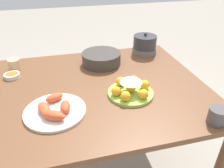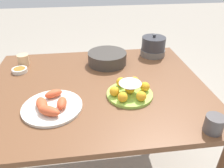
{
  "view_description": "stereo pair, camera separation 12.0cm",
  "coord_description": "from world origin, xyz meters",
  "px_view_note": "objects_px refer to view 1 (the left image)",
  "views": [
    {
      "loc": [
        -0.17,
        -1.07,
        1.43
      ],
      "look_at": [
        0.09,
        -0.07,
        0.81
      ],
      "focal_mm": 35.0,
      "sensor_mm": 36.0,
      "label": 1
    },
    {
      "loc": [
        -0.05,
        -1.09,
        1.43
      ],
      "look_at": [
        0.09,
        -0.07,
        0.81
      ],
      "focal_mm": 35.0,
      "sensor_mm": 36.0,
      "label": 2
    }
  ],
  "objects_px": {
    "serving_bowl": "(101,58)",
    "sauce_bowl": "(12,75)",
    "dining_table": "(95,100)",
    "warming_pot": "(145,45)",
    "cup_near": "(217,116)",
    "cake_plate": "(131,89)",
    "seafood_platter": "(55,110)",
    "cup_far": "(14,65)"
  },
  "relations": [
    {
      "from": "serving_bowl",
      "to": "sauce_bowl",
      "type": "bearing_deg",
      "value": -174.98
    },
    {
      "from": "dining_table",
      "to": "warming_pot",
      "type": "distance_m",
      "value": 0.61
    },
    {
      "from": "serving_bowl",
      "to": "warming_pot",
      "type": "relative_size",
      "value": 1.46
    },
    {
      "from": "cup_near",
      "to": "cake_plate",
      "type": "bearing_deg",
      "value": 133.35
    },
    {
      "from": "cake_plate",
      "to": "seafood_platter",
      "type": "distance_m",
      "value": 0.41
    },
    {
      "from": "cup_far",
      "to": "serving_bowl",
      "type": "bearing_deg",
      "value": -5.63
    },
    {
      "from": "sauce_bowl",
      "to": "cup_near",
      "type": "bearing_deg",
      "value": -35.5
    },
    {
      "from": "cake_plate",
      "to": "cup_near",
      "type": "height_order",
      "value": "cake_plate"
    },
    {
      "from": "dining_table",
      "to": "seafood_platter",
      "type": "height_order",
      "value": "seafood_platter"
    },
    {
      "from": "serving_bowl",
      "to": "warming_pot",
      "type": "distance_m",
      "value": 0.37
    },
    {
      "from": "cup_near",
      "to": "cup_far",
      "type": "xyz_separation_m",
      "value": [
        -0.94,
        0.78,
        -0.0
      ]
    },
    {
      "from": "cake_plate",
      "to": "warming_pot",
      "type": "distance_m",
      "value": 0.58
    },
    {
      "from": "sauce_bowl",
      "to": "cup_far",
      "type": "height_order",
      "value": "cup_far"
    },
    {
      "from": "cake_plate",
      "to": "sauce_bowl",
      "type": "xyz_separation_m",
      "value": [
        -0.65,
        0.36,
        -0.02
      ]
    },
    {
      "from": "warming_pot",
      "to": "sauce_bowl",
      "type": "bearing_deg",
      "value": -170.77
    },
    {
      "from": "dining_table",
      "to": "warming_pot",
      "type": "height_order",
      "value": "warming_pot"
    },
    {
      "from": "dining_table",
      "to": "cake_plate",
      "type": "relative_size",
      "value": 5.14
    },
    {
      "from": "cup_far",
      "to": "warming_pot",
      "type": "bearing_deg",
      "value": 2.76
    },
    {
      "from": "cake_plate",
      "to": "sauce_bowl",
      "type": "bearing_deg",
      "value": 151.03
    },
    {
      "from": "sauce_bowl",
      "to": "dining_table",
      "type": "bearing_deg",
      "value": -25.68
    },
    {
      "from": "cake_plate",
      "to": "seafood_platter",
      "type": "height_order",
      "value": "cake_plate"
    },
    {
      "from": "cup_near",
      "to": "warming_pot",
      "type": "bearing_deg",
      "value": 91.36
    },
    {
      "from": "cake_plate",
      "to": "cup_far",
      "type": "xyz_separation_m",
      "value": [
        -0.64,
        0.47,
        0.01
      ]
    },
    {
      "from": "cake_plate",
      "to": "serving_bowl",
      "type": "height_order",
      "value": "cake_plate"
    },
    {
      "from": "sauce_bowl",
      "to": "cup_near",
      "type": "xyz_separation_m",
      "value": [
        0.95,
        -0.68,
        0.03
      ]
    },
    {
      "from": "seafood_platter",
      "to": "cake_plate",
      "type": "bearing_deg",
      "value": 9.02
    },
    {
      "from": "cup_near",
      "to": "cup_far",
      "type": "relative_size",
      "value": 1.08
    },
    {
      "from": "cake_plate",
      "to": "warming_pot",
      "type": "height_order",
      "value": "warming_pot"
    },
    {
      "from": "cake_plate",
      "to": "cup_far",
      "type": "relative_size",
      "value": 3.31
    },
    {
      "from": "warming_pot",
      "to": "cup_far",
      "type": "bearing_deg",
      "value": -177.24
    },
    {
      "from": "dining_table",
      "to": "sauce_bowl",
      "type": "height_order",
      "value": "sauce_bowl"
    },
    {
      "from": "dining_table",
      "to": "cake_plate",
      "type": "distance_m",
      "value": 0.25
    },
    {
      "from": "warming_pot",
      "to": "cup_near",
      "type": "bearing_deg",
      "value": -88.64
    },
    {
      "from": "dining_table",
      "to": "serving_bowl",
      "type": "xyz_separation_m",
      "value": [
        0.1,
        0.28,
        0.14
      ]
    },
    {
      "from": "cake_plate",
      "to": "seafood_platter",
      "type": "relative_size",
      "value": 0.83
    },
    {
      "from": "sauce_bowl",
      "to": "warming_pot",
      "type": "bearing_deg",
      "value": 9.23
    },
    {
      "from": "cup_far",
      "to": "seafood_platter",
      "type": "bearing_deg",
      "value": -65.7
    },
    {
      "from": "dining_table",
      "to": "warming_pot",
      "type": "xyz_separation_m",
      "value": [
        0.45,
        0.38,
        0.17
      ]
    },
    {
      "from": "cake_plate",
      "to": "sauce_bowl",
      "type": "relative_size",
      "value": 2.61
    },
    {
      "from": "dining_table",
      "to": "serving_bowl",
      "type": "distance_m",
      "value": 0.33
    },
    {
      "from": "serving_bowl",
      "to": "seafood_platter",
      "type": "relative_size",
      "value": 0.89
    },
    {
      "from": "dining_table",
      "to": "cup_far",
      "type": "bearing_deg",
      "value": 144.45
    }
  ]
}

